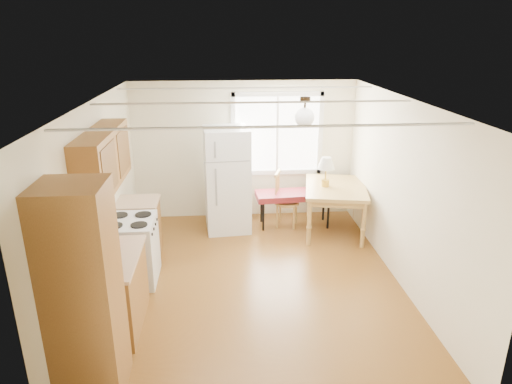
{
  "coord_description": "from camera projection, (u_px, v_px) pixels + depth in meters",
  "views": [
    {
      "loc": [
        -0.41,
        -5.56,
        3.3
      ],
      "look_at": [
        0.06,
        0.51,
        1.15
      ],
      "focal_mm": 32.0,
      "sensor_mm": 36.0,
      "label": 1
    }
  ],
  "objects": [
    {
      "name": "room_shell",
      "position": [
        254.0,
        198.0,
        5.94
      ],
      "size": [
        4.6,
        5.6,
        2.62
      ],
      "color": "#593412",
      "rests_on": "ground"
    },
    {
      "name": "kitchen_run",
      "position": [
        113.0,
        253.0,
        5.36
      ],
      "size": [
        0.65,
        3.4,
        2.2
      ],
      "color": "brown",
      "rests_on": "ground"
    },
    {
      "name": "window_unit",
      "position": [
        277.0,
        134.0,
        8.21
      ],
      "size": [
        1.64,
        0.05,
        1.51
      ],
      "color": "white",
      "rests_on": "room_shell"
    },
    {
      "name": "pendant_light",
      "position": [
        305.0,
        116.0,
        6.04
      ],
      "size": [
        0.26,
        0.26,
        0.4
      ],
      "color": "#2F2315",
      "rests_on": "room_shell"
    },
    {
      "name": "refrigerator",
      "position": [
        227.0,
        180.0,
        7.81
      ],
      "size": [
        0.8,
        0.8,
        1.8
      ],
      "rotation": [
        0.0,
        0.0,
        0.09
      ],
      "color": "white",
      "rests_on": "ground"
    },
    {
      "name": "bench",
      "position": [
        295.0,
        196.0,
        8.04
      ],
      "size": [
        1.39,
        0.59,
        0.63
      ],
      "rotation": [
        0.0,
        0.0,
        0.06
      ],
      "color": "maroon",
      "rests_on": "ground"
    },
    {
      "name": "dining_table",
      "position": [
        335.0,
        192.0,
        7.73
      ],
      "size": [
        1.23,
        1.49,
        0.83
      ],
      "rotation": [
        0.0,
        0.0,
        -0.19
      ],
      "color": "#A68040",
      "rests_on": "ground"
    },
    {
      "name": "chair",
      "position": [
        282.0,
        196.0,
        8.03
      ],
      "size": [
        0.48,
        0.47,
        0.99
      ],
      "rotation": [
        0.0,
        0.0,
        -0.3
      ],
      "color": "#A68040",
      "rests_on": "ground"
    },
    {
      "name": "table_lamp",
      "position": [
        326.0,
        165.0,
        7.57
      ],
      "size": [
        0.29,
        0.29,
        0.5
      ],
      "rotation": [
        0.0,
        0.0,
        0.04
      ],
      "color": "#B49739",
      "rests_on": "dining_table"
    },
    {
      "name": "coffee_maker",
      "position": [
        102.0,
        254.0,
        4.9
      ],
      "size": [
        0.21,
        0.26,
        0.38
      ],
      "rotation": [
        0.0,
        0.0,
        0.08
      ],
      "color": "black",
      "rests_on": "kitchen_run"
    },
    {
      "name": "kettle",
      "position": [
        112.0,
        236.0,
        5.44
      ],
      "size": [
        0.12,
        0.12,
        0.23
      ],
      "color": "red",
      "rests_on": "kitchen_run"
    }
  ]
}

